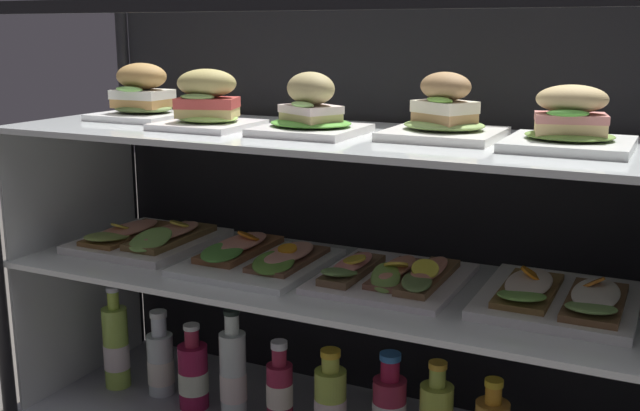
{
  "coord_description": "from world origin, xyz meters",
  "views": [
    {
      "loc": [
        0.64,
        -1.32,
        0.87
      ],
      "look_at": [
        0.0,
        0.0,
        0.53
      ],
      "focal_mm": 42.74,
      "sensor_mm": 36.0,
      "label": 1
    }
  ],
  "objects_px": {
    "plated_roll_sandwich_far_left": "(570,127)",
    "plated_roll_sandwich_near_right_corner": "(207,105)",
    "juice_bottle_front_fourth": "(161,362)",
    "juice_bottle_back_left": "(233,375)",
    "open_sandwich_tray_near_right_corner": "(392,275)",
    "open_sandwich_tray_right_of_center": "(148,238)",
    "plated_roll_sandwich_near_left_corner": "(142,97)",
    "plated_roll_sandwich_mid_left": "(311,112)",
    "juice_bottle_back_right": "(193,375)",
    "juice_bottle_back_center": "(116,347)",
    "plated_roll_sandwich_far_right": "(444,116)",
    "open_sandwich_tray_far_right": "(559,297)",
    "juice_bottle_front_right_end": "(389,409)",
    "juice_bottle_tucked_behind": "(330,404)",
    "open_sandwich_tray_mid_right": "(259,256)",
    "juice_bottle_front_middle": "(280,392)"
  },
  "relations": [
    {
      "from": "plated_roll_sandwich_far_left",
      "to": "plated_roll_sandwich_near_right_corner",
      "type": "bearing_deg",
      "value": -177.56
    },
    {
      "from": "juice_bottle_front_fourth",
      "to": "juice_bottle_back_left",
      "type": "relative_size",
      "value": 0.81
    },
    {
      "from": "open_sandwich_tray_near_right_corner",
      "to": "open_sandwich_tray_right_of_center",
      "type": "bearing_deg",
      "value": 179.45
    },
    {
      "from": "plated_roll_sandwich_near_left_corner",
      "to": "open_sandwich_tray_right_of_center",
      "type": "bearing_deg",
      "value": -61.14
    },
    {
      "from": "plated_roll_sandwich_mid_left",
      "to": "juice_bottle_back_right",
      "type": "height_order",
      "value": "plated_roll_sandwich_mid_left"
    },
    {
      "from": "juice_bottle_back_center",
      "to": "open_sandwich_tray_near_right_corner",
      "type": "bearing_deg",
      "value": 2.55
    },
    {
      "from": "juice_bottle_back_left",
      "to": "open_sandwich_tray_near_right_corner",
      "type": "bearing_deg",
      "value": 6.53
    },
    {
      "from": "plated_roll_sandwich_near_right_corner",
      "to": "plated_roll_sandwich_mid_left",
      "type": "bearing_deg",
      "value": 2.74
    },
    {
      "from": "plated_roll_sandwich_far_right",
      "to": "juice_bottle_back_center",
      "type": "distance_m",
      "value": 0.97
    },
    {
      "from": "plated_roll_sandwich_near_right_corner",
      "to": "plated_roll_sandwich_far_left",
      "type": "height_order",
      "value": "plated_roll_sandwich_near_right_corner"
    },
    {
      "from": "plated_roll_sandwich_near_right_corner",
      "to": "plated_roll_sandwich_far_right",
      "type": "distance_m",
      "value": 0.48
    },
    {
      "from": "open_sandwich_tray_far_right",
      "to": "juice_bottle_front_right_end",
      "type": "height_order",
      "value": "open_sandwich_tray_far_right"
    },
    {
      "from": "plated_roll_sandwich_near_left_corner",
      "to": "plated_roll_sandwich_mid_left",
      "type": "distance_m",
      "value": 0.46
    },
    {
      "from": "juice_bottle_back_center",
      "to": "juice_bottle_tucked_behind",
      "type": "height_order",
      "value": "juice_bottle_back_center"
    },
    {
      "from": "plated_roll_sandwich_near_right_corner",
      "to": "open_sandwich_tray_far_right",
      "type": "relative_size",
      "value": 0.61
    },
    {
      "from": "juice_bottle_front_right_end",
      "to": "plated_roll_sandwich_far_right",
      "type": "bearing_deg",
      "value": 15.91
    },
    {
      "from": "juice_bottle_front_right_end",
      "to": "open_sandwich_tray_far_right",
      "type": "bearing_deg",
      "value": 2.01
    },
    {
      "from": "plated_roll_sandwich_mid_left",
      "to": "open_sandwich_tray_right_of_center",
      "type": "height_order",
      "value": "plated_roll_sandwich_mid_left"
    },
    {
      "from": "open_sandwich_tray_right_of_center",
      "to": "juice_bottle_back_right",
      "type": "bearing_deg",
      "value": -16.68
    },
    {
      "from": "juice_bottle_back_right",
      "to": "open_sandwich_tray_near_right_corner",
      "type": "bearing_deg",
      "value": 4.68
    },
    {
      "from": "open_sandwich_tray_mid_right",
      "to": "juice_bottle_back_center",
      "type": "bearing_deg",
      "value": -176.76
    },
    {
      "from": "juice_bottle_back_center",
      "to": "juice_bottle_back_right",
      "type": "relative_size",
      "value": 1.26
    },
    {
      "from": "juice_bottle_tucked_behind",
      "to": "juice_bottle_front_middle",
      "type": "bearing_deg",
      "value": -177.79
    },
    {
      "from": "plated_roll_sandwich_far_right",
      "to": "open_sandwich_tray_mid_right",
      "type": "bearing_deg",
      "value": -175.98
    },
    {
      "from": "open_sandwich_tray_right_of_center",
      "to": "juice_bottle_front_fourth",
      "type": "distance_m",
      "value": 0.3
    },
    {
      "from": "plated_roll_sandwich_far_right",
      "to": "plated_roll_sandwich_near_right_corner",
      "type": "bearing_deg",
      "value": -172.16
    },
    {
      "from": "plated_roll_sandwich_near_right_corner",
      "to": "open_sandwich_tray_near_right_corner",
      "type": "relative_size",
      "value": 0.61
    },
    {
      "from": "juice_bottle_front_right_end",
      "to": "open_sandwich_tray_near_right_corner",
      "type": "bearing_deg",
      "value": 116.66
    },
    {
      "from": "plated_roll_sandwich_mid_left",
      "to": "juice_bottle_front_right_end",
      "type": "xyz_separation_m",
      "value": [
        0.16,
        0.03,
        -0.6
      ]
    },
    {
      "from": "plated_roll_sandwich_mid_left",
      "to": "juice_bottle_front_right_end",
      "type": "height_order",
      "value": "plated_roll_sandwich_mid_left"
    },
    {
      "from": "open_sandwich_tray_near_right_corner",
      "to": "plated_roll_sandwich_near_right_corner",
      "type": "bearing_deg",
      "value": -173.07
    },
    {
      "from": "plated_roll_sandwich_near_left_corner",
      "to": "plated_roll_sandwich_near_right_corner",
      "type": "xyz_separation_m",
      "value": [
        0.23,
        -0.08,
        -0.0
      ]
    },
    {
      "from": "plated_roll_sandwich_far_right",
      "to": "open_sandwich_tray_far_right",
      "type": "bearing_deg",
      "value": -3.37
    },
    {
      "from": "plated_roll_sandwich_near_right_corner",
      "to": "open_sandwich_tray_near_right_corner",
      "type": "bearing_deg",
      "value": 6.93
    },
    {
      "from": "juice_bottle_front_fourth",
      "to": "plated_roll_sandwich_far_right",
      "type": "bearing_deg",
      "value": 2.86
    },
    {
      "from": "open_sandwich_tray_near_right_corner",
      "to": "juice_bottle_back_left",
      "type": "xyz_separation_m",
      "value": [
        -0.35,
        -0.04,
        -0.27
      ]
    },
    {
      "from": "juice_bottle_back_center",
      "to": "juice_bottle_tucked_behind",
      "type": "xyz_separation_m",
      "value": [
        0.57,
        -0.0,
        -0.02
      ]
    },
    {
      "from": "juice_bottle_back_center",
      "to": "juice_bottle_back_right",
      "type": "height_order",
      "value": "juice_bottle_back_center"
    },
    {
      "from": "juice_bottle_back_center",
      "to": "plated_roll_sandwich_mid_left",
      "type": "bearing_deg",
      "value": -0.63
    },
    {
      "from": "plated_roll_sandwich_far_left",
      "to": "juice_bottle_front_middle",
      "type": "bearing_deg",
      "value": -177.92
    },
    {
      "from": "open_sandwich_tray_right_of_center",
      "to": "open_sandwich_tray_far_right",
      "type": "distance_m",
      "value": 0.92
    },
    {
      "from": "juice_bottle_back_left",
      "to": "plated_roll_sandwich_far_right",
      "type": "bearing_deg",
      "value": 7.61
    },
    {
      "from": "open_sandwich_tray_near_right_corner",
      "to": "juice_bottle_back_right",
      "type": "relative_size",
      "value": 1.52
    },
    {
      "from": "plated_roll_sandwich_near_left_corner",
      "to": "open_sandwich_tray_near_right_corner",
      "type": "xyz_separation_m",
      "value": [
        0.61,
        -0.03,
        -0.32
      ]
    },
    {
      "from": "juice_bottle_tucked_behind",
      "to": "plated_roll_sandwich_near_left_corner",
      "type": "bearing_deg",
      "value": 172.9
    },
    {
      "from": "plated_roll_sandwich_near_right_corner",
      "to": "juice_bottle_front_right_end",
      "type": "relative_size",
      "value": 0.89
    },
    {
      "from": "plated_roll_sandwich_far_right",
      "to": "juice_bottle_back_center",
      "type": "xyz_separation_m",
      "value": [
        -0.77,
        -0.05,
        -0.58
      ]
    },
    {
      "from": "juice_bottle_back_right",
      "to": "juice_bottle_tucked_behind",
      "type": "bearing_deg",
      "value": 0.8
    },
    {
      "from": "plated_roll_sandwich_mid_left",
      "to": "open_sandwich_tray_far_right",
      "type": "bearing_deg",
      "value": 4.96
    },
    {
      "from": "open_sandwich_tray_far_right",
      "to": "juice_bottle_front_fourth",
      "type": "relative_size",
      "value": 1.48
    }
  ]
}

